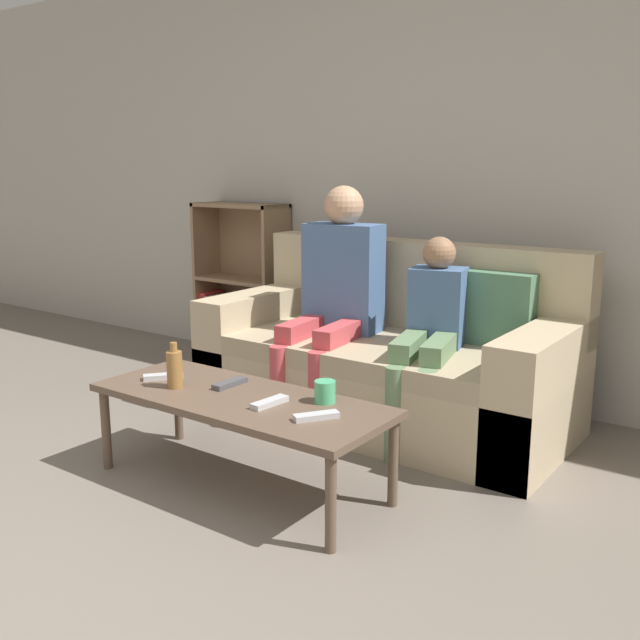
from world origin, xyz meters
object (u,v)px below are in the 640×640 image
Objects in this scene: couch at (389,363)px; person_adult at (337,285)px; tv_remote_2 at (163,376)px; cup_near at (325,392)px; bottle at (175,369)px; person_child at (430,328)px; tv_remote_3 at (316,416)px; tv_remote_1 at (230,383)px; tv_remote_0 at (270,402)px; bookshelf at (240,300)px; coffee_table at (240,405)px.

person_adult is (-0.28, -0.08, 0.39)m from couch.
tv_remote_2 is at bearing -115.82° from couch.
cup_near is 0.45× the size of bottle.
person_child is 5.80× the size of tv_remote_3.
tv_remote_1 is at bearing -102.18° from couch.
person_child is at bearing 82.99° from tv_remote_0.
cup_near is (-0.05, -0.78, -0.12)m from person_child.
bottle is (-0.10, -1.04, -0.22)m from person_adult.
tv_remote_2 is 0.83× the size of bottle.
person_adult is 1.01m from cup_near.
person_adult is 7.18× the size of tv_remote_3.
person_child is 0.97m from tv_remote_0.
bookshelf is at bearing 132.17° from tv_remote_1.
person_child is (0.29, -0.13, 0.25)m from couch.
coffee_table is at bearing -94.53° from couch.
bottle reaches higher than coffee_table.
tv_remote_2 is (-0.76, -0.16, -0.03)m from cup_near.
tv_remote_3 is 0.86× the size of bottle.
cup_near is 0.50× the size of tv_remote_0.
tv_remote_2 reaches higher than coffee_table.
tv_remote_0 is (-0.16, -0.15, -0.03)m from cup_near.
coffee_table is at bearing -150.09° from tv_remote_3.
tv_remote_3 is at bearing -64.09° from cup_near.
tv_remote_3 reaches higher than coffee_table.
tv_remote_2 and tv_remote_3 have the same top height.
bookshelf is 2.06m from coffee_table.
cup_near is 0.46m from tv_remote_1.
person_adult is 13.70× the size of cup_near.
person_child is 1.25m from tv_remote_2.
coffee_table is 7.60× the size of tv_remote_3.
person_child is at bearing 60.66° from tv_remote_1.
person_child is at bearing 89.02° from tv_remote_2.
bottle is at bearing -142.28° from tv_remote_3.
tv_remote_1 is (-0.45, -0.06, -0.03)m from cup_near.
bottle is at bearing -161.22° from cup_near.
tv_remote_0 is at bearing 39.99° from tv_remote_2.
coffee_table is 0.16m from tv_remote_1.
person_child is at bearing -23.30° from couch.
bottle reaches higher than tv_remote_0.
bookshelf is 5.42× the size of bottle.
person_adult is 1.09m from tv_remote_0.
person_adult is (1.18, -0.56, 0.29)m from bookshelf.
person_child is 5.57× the size of tv_remote_0.
tv_remote_0 and tv_remote_3 have the same top height.
tv_remote_1 is 1.02× the size of tv_remote_3.
tv_remote_3 is at bearing -65.41° from person_adult.
person_adult is 1.24× the size of person_child.
person_child is (1.75, -0.61, 0.15)m from bookshelf.
couch is 0.49m from person_adult.
person_adult reaches higher than bottle.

